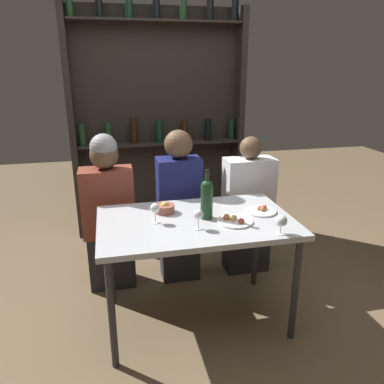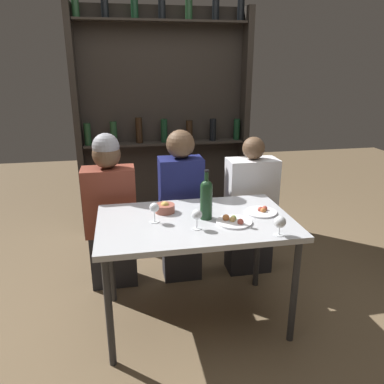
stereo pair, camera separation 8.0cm
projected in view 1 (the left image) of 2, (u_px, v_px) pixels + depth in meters
ground_plane at (196, 318)px, 2.68m from camera, size 10.00×10.00×0.00m
dining_table at (196, 229)px, 2.45m from camera, size 1.26×0.78×0.77m
wine_rack_wall at (159, 118)px, 3.84m from camera, size 1.77×0.21×2.37m
wine_bottle at (207, 197)px, 2.41m from camera, size 0.08×0.08×0.33m
wine_glass_0 at (281, 221)px, 2.20m from camera, size 0.07×0.07×0.12m
wine_glass_1 at (198, 215)px, 2.27m from camera, size 0.06×0.06×0.13m
wine_glass_2 at (155, 209)px, 2.35m from camera, size 0.06×0.06×0.13m
food_plate_0 at (261, 210)px, 2.55m from camera, size 0.21×0.21×0.04m
food_plate_1 at (234, 220)px, 2.39m from camera, size 0.23×0.23×0.05m
snack_bowl at (165, 208)px, 2.54m from camera, size 0.13×0.13×0.08m
seated_person_left at (109, 215)px, 2.91m from camera, size 0.40×0.22×1.25m
seated_person_center at (179, 210)px, 3.03m from camera, size 0.34×0.22×1.25m
seated_person_right at (248, 210)px, 3.17m from camera, size 0.41×0.22×1.18m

